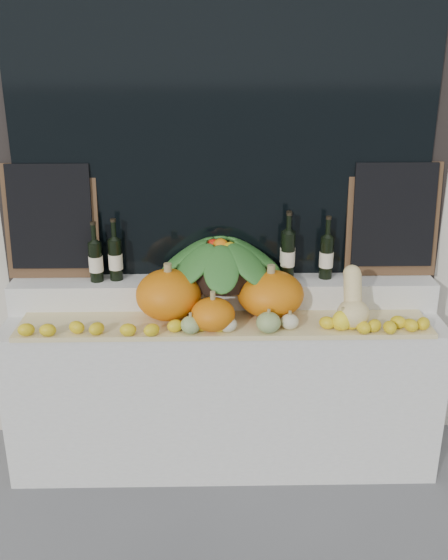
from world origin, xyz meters
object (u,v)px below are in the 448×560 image
Objects in this scene: pumpkin_right at (270,294)px; wine_bottle_tall at (288,253)px; pumpkin_left at (169,295)px; butternut_squash at (353,303)px; produce_bowl at (221,260)px.

pumpkin_right is 0.30m from wine_bottle_tall.
butternut_squash reaches higher than pumpkin_left.
pumpkin_right is 0.50× the size of produce_bowl.
pumpkin_left is at bearing 173.40° from butternut_squash.
butternut_squash is at bearing -52.65° from wine_bottle_tall.
butternut_squash reaches higher than pumpkin_right.
pumpkin_left is 0.35m from produce_bowl.
pumpkin_left is 0.93× the size of wine_bottle_tall.
pumpkin_right is at bearing 3.18° from pumpkin_left.
butternut_squash is 0.43× the size of produce_bowl.
pumpkin_left reaches higher than pumpkin_right.
produce_bowl reaches higher than butternut_squash.
pumpkin_right is at bearing -32.40° from produce_bowl.
pumpkin_left is 1.14× the size of butternut_squash.
pumpkin_right is 0.96× the size of wine_bottle_tall.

